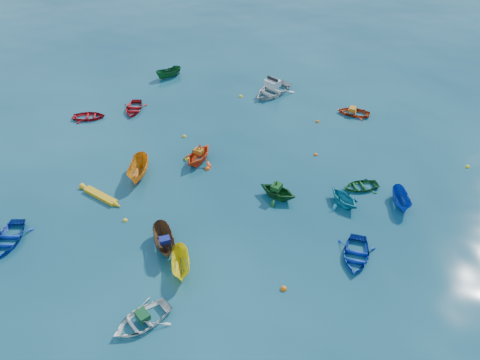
% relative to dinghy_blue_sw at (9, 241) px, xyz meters
% --- Properties ---
extents(ground, '(160.00, 160.00, 0.00)m').
position_rel_dinghy_blue_sw_xyz_m(ground, '(12.29, 3.21, 0.00)').
color(ground, '#093445').
rests_on(ground, ground).
extents(dinghy_blue_sw, '(2.88, 3.57, 0.66)m').
position_rel_dinghy_blue_sw_xyz_m(dinghy_blue_sw, '(0.00, 0.00, 0.00)').
color(dinghy_blue_sw, '#0D36A9').
rests_on(dinghy_blue_sw, ground).
extents(dinghy_white_near, '(3.65, 3.79, 0.64)m').
position_rel_dinghy_blue_sw_xyz_m(dinghy_white_near, '(9.85, -3.59, 0.00)').
color(dinghy_white_near, white).
rests_on(dinghy_white_near, ground).
extents(sampan_brown_mid, '(2.49, 3.15, 1.16)m').
position_rel_dinghy_blue_sw_xyz_m(sampan_brown_mid, '(9.26, 1.56, 0.00)').
color(sampan_brown_mid, brown).
rests_on(sampan_brown_mid, ground).
extents(dinghy_blue_se, '(2.38, 3.22, 0.64)m').
position_rel_dinghy_blue_sw_xyz_m(dinghy_blue_se, '(20.20, 3.17, 0.00)').
color(dinghy_blue_se, '#0D33AA').
rests_on(dinghy_blue_se, ground).
extents(dinghy_orange_w, '(3.12, 3.39, 1.49)m').
position_rel_dinghy_blue_sw_xyz_m(dinghy_orange_w, '(8.77, 10.19, 0.00)').
color(dinghy_orange_w, '#E54415').
rests_on(dinghy_orange_w, ground).
extents(sampan_yellow_mid, '(1.92, 2.90, 1.05)m').
position_rel_dinghy_blue_sw_xyz_m(sampan_yellow_mid, '(10.72, 0.13, 0.00)').
color(sampan_yellow_mid, yellow).
rests_on(sampan_yellow_mid, ground).
extents(dinghy_green_e, '(2.93, 2.58, 0.51)m').
position_rel_dinghy_blue_sw_xyz_m(dinghy_green_e, '(20.36, 9.64, 0.00)').
color(dinghy_green_e, '#13521E').
rests_on(dinghy_green_e, ground).
extents(dinghy_cyan_se, '(3.16, 3.16, 1.26)m').
position_rel_dinghy_blue_sw_xyz_m(dinghy_cyan_se, '(19.29, 7.73, 0.00)').
color(dinghy_cyan_se, teal).
rests_on(dinghy_cyan_se, ground).
extents(dinghy_red_nw, '(3.06, 2.55, 0.55)m').
position_rel_dinghy_blue_sw_xyz_m(dinghy_red_nw, '(-1.88, 14.11, 0.00)').
color(dinghy_red_nw, '#A20D14').
rests_on(dinghy_red_nw, ground).
extents(sampan_orange_n, '(1.79, 3.43, 1.26)m').
position_rel_dinghy_blue_sw_xyz_m(sampan_orange_n, '(5.19, 7.64, 0.00)').
color(sampan_orange_n, orange).
rests_on(sampan_orange_n, ground).
extents(dinghy_green_n, '(3.14, 2.92, 1.35)m').
position_rel_dinghy_blue_sw_xyz_m(dinghy_green_n, '(15.00, 7.44, 0.00)').
color(dinghy_green_n, '#124D1D').
rests_on(dinghy_green_n, ground).
extents(dinghy_red_ne, '(2.88, 2.19, 0.56)m').
position_rel_dinghy_blue_sw_xyz_m(dinghy_red_ne, '(19.60, 19.55, 0.00)').
color(dinghy_red_ne, '#BB370F').
rests_on(dinghy_red_ne, ground).
extents(sampan_blue_far, '(1.43, 2.65, 0.97)m').
position_rel_dinghy_blue_sw_xyz_m(sampan_blue_far, '(22.94, 8.46, 0.00)').
color(sampan_blue_far, '#0D3AAA').
rests_on(sampan_blue_far, ground).
extents(dinghy_red_far, '(2.52, 3.17, 0.59)m').
position_rel_dinghy_blue_sw_xyz_m(dinghy_red_far, '(1.23, 16.14, 0.00)').
color(dinghy_red_far, '#BA0F12').
rests_on(dinghy_red_far, ground).
extents(sampan_green_far, '(2.53, 2.58, 1.01)m').
position_rel_dinghy_blue_sw_xyz_m(sampan_green_far, '(2.11, 22.80, 0.00)').
color(sampan_green_far, '#124E21').
rests_on(sampan_green_far, ground).
extents(kayak_yellow, '(3.37, 1.75, 0.34)m').
position_rel_dinghy_blue_sw_xyz_m(kayak_yellow, '(3.54, 4.91, 0.00)').
color(kayak_yellow, gold).
rests_on(kayak_yellow, ground).
extents(motorboat_white, '(4.69, 5.12, 1.47)m').
position_rel_dinghy_blue_sw_xyz_m(motorboat_white, '(12.30, 21.68, 0.00)').
color(motorboat_white, silver).
rests_on(motorboat_white, ground).
extents(tarp_green_a, '(0.89, 0.86, 0.34)m').
position_rel_dinghy_blue_sw_xyz_m(tarp_green_a, '(9.91, -3.51, 0.49)').
color(tarp_green_a, '#124923').
rests_on(tarp_green_a, dinghy_white_near).
extents(tarp_blue_a, '(0.77, 0.72, 0.30)m').
position_rel_dinghy_blue_sw_xyz_m(tarp_blue_a, '(9.33, 1.43, 0.73)').
color(tarp_blue_a, navy).
rests_on(tarp_blue_a, sampan_brown_mid).
extents(tarp_orange_a, '(0.74, 0.64, 0.31)m').
position_rel_dinghy_blue_sw_xyz_m(tarp_orange_a, '(8.79, 10.24, 0.90)').
color(tarp_orange_a, '#BF6313').
rests_on(tarp_orange_a, dinghy_orange_w).
extents(tarp_green_b, '(0.76, 0.87, 0.35)m').
position_rel_dinghy_blue_sw_xyz_m(tarp_green_b, '(14.91, 7.47, 0.85)').
color(tarp_green_b, '#114515').
rests_on(tarp_green_b, dinghy_green_n).
extents(tarp_orange_b, '(0.58, 0.73, 0.33)m').
position_rel_dinghy_blue_sw_xyz_m(tarp_orange_b, '(19.50, 19.56, 0.44)').
color(tarp_orange_b, orange).
rests_on(tarp_orange_b, dinghy_red_ne).
extents(buoy_ye_a, '(0.30, 0.30, 0.30)m').
position_rel_dinghy_blue_sw_xyz_m(buoy_ye_a, '(6.03, 3.15, 0.00)').
color(buoy_ye_a, yellow).
rests_on(buoy_ye_a, ground).
extents(buoy_or_b, '(0.37, 0.37, 0.37)m').
position_rel_dinghy_blue_sw_xyz_m(buoy_or_b, '(16.50, -0.00, 0.00)').
color(buoy_or_b, '#D4600B').
rests_on(buoy_or_b, ground).
extents(buoy_ye_b, '(0.33, 0.33, 0.33)m').
position_rel_dinghy_blue_sw_xyz_m(buoy_ye_b, '(6.71, 13.11, 0.00)').
color(buoy_ye_b, gold).
rests_on(buoy_ye_b, ground).
extents(buoy_or_c, '(0.38, 0.38, 0.38)m').
position_rel_dinghy_blue_sw_xyz_m(buoy_or_c, '(9.62, 9.43, 0.00)').
color(buoy_or_c, '#F0500D').
rests_on(buoy_or_c, ground).
extents(buoy_ye_c, '(0.38, 0.38, 0.38)m').
position_rel_dinghy_blue_sw_xyz_m(buoy_ye_c, '(7.85, 10.26, 0.00)').
color(buoy_ye_c, yellow).
rests_on(buoy_ye_c, ground).
extents(buoy_or_d, '(0.30, 0.30, 0.30)m').
position_rel_dinghy_blue_sw_xyz_m(buoy_or_d, '(17.05, 12.85, 0.00)').
color(buoy_or_d, '#FA5A0D').
rests_on(buoy_or_d, ground).
extents(buoy_ye_d, '(0.35, 0.35, 0.35)m').
position_rel_dinghy_blue_sw_xyz_m(buoy_ye_d, '(9.66, 20.47, 0.00)').
color(buoy_ye_d, yellow).
rests_on(buoy_ye_d, ground).
extents(buoy_or_e, '(0.31, 0.31, 0.31)m').
position_rel_dinghy_blue_sw_xyz_m(buoy_or_e, '(16.75, 17.61, 0.00)').
color(buoy_or_e, orange).
rests_on(buoy_or_e, ground).
extents(buoy_ye_e, '(0.32, 0.32, 0.32)m').
position_rel_dinghy_blue_sw_xyz_m(buoy_ye_e, '(27.88, 13.70, 0.00)').
color(buoy_ye_e, yellow).
rests_on(buoy_ye_e, ground).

